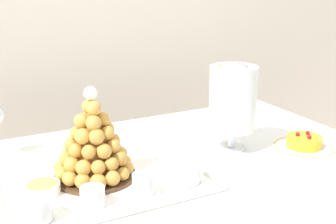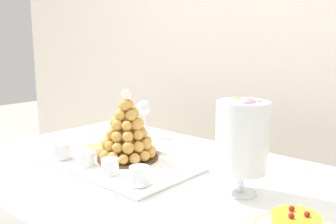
{
  "view_description": "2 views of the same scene",
  "coord_description": "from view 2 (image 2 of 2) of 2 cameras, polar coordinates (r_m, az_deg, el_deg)",
  "views": [
    {
      "loc": [
        -0.49,
        -1.06,
        1.3
      ],
      "look_at": [
        0.06,
        0.01,
        0.93
      ],
      "focal_mm": 48.19,
      "sensor_mm": 36.0,
      "label": 1
    },
    {
      "loc": [
        0.82,
        -0.85,
        1.19
      ],
      "look_at": [
        0.06,
        -0.0,
        0.97
      ],
      "focal_mm": 40.15,
      "sensor_mm": 36.0,
      "label": 2
    }
  ],
  "objects": [
    {
      "name": "wine_glass",
      "position": [
        1.69,
        -3.68,
        0.43
      ],
      "size": [
        0.06,
        0.06,
        0.16
      ],
      "color": "silver",
      "rests_on": "buffet_table"
    },
    {
      "name": "macaron_goblet",
      "position": [
        1.06,
        11.17,
        -3.72
      ],
      "size": [
        0.15,
        0.15,
        0.29
      ],
      "color": "white",
      "rests_on": "buffet_table"
    },
    {
      "name": "dessert_cup_mid_right",
      "position": [
        1.13,
        -4.34,
        -9.73
      ],
      "size": [
        0.06,
        0.06,
        0.06
      ],
      "color": "silver",
      "rests_on": "serving_tray"
    },
    {
      "name": "creme_brulee_ramekin",
      "position": [
        1.46,
        -10.86,
        -5.53
      ],
      "size": [
        0.09,
        0.09,
        0.03
      ],
      "color": "white",
      "rests_on": "serving_tray"
    },
    {
      "name": "dessert_cup_mid_left",
      "position": [
        1.32,
        -12.4,
        -7.04
      ],
      "size": [
        0.06,
        0.06,
        0.05
      ],
      "color": "silver",
      "rests_on": "serving_tray"
    },
    {
      "name": "croquembouche",
      "position": [
        1.35,
        -6.26,
        -3.23
      ],
      "size": [
        0.22,
        0.22,
        0.25
      ],
      "color": "#4C331E",
      "rests_on": "serving_tray"
    },
    {
      "name": "serving_tray",
      "position": [
        1.33,
        -7.47,
        -7.81
      ],
      "size": [
        0.54,
        0.34,
        0.02
      ],
      "color": "white",
      "rests_on": "buffet_table"
    },
    {
      "name": "dessert_cup_centre",
      "position": [
        1.22,
        -8.79,
        -8.29
      ],
      "size": [
        0.06,
        0.06,
        0.05
      ],
      "color": "silver",
      "rests_on": "serving_tray"
    },
    {
      "name": "dessert_cup_left",
      "position": [
        1.42,
        -15.72,
        -5.76
      ],
      "size": [
        0.06,
        0.06,
        0.06
      ],
      "color": "silver",
      "rests_on": "serving_tray"
    },
    {
      "name": "backdrop_wall",
      "position": [
        1.99,
        17.92,
        12.08
      ],
      "size": [
        4.8,
        0.1,
        2.5
      ],
      "primitive_type": "cube",
      "color": "silver",
      "rests_on": "ground_plane"
    },
    {
      "name": "buffet_table",
      "position": [
        1.3,
        -1.87,
        -13.25
      ],
      "size": [
        1.48,
        0.91,
        0.76
      ],
      "color": "brown",
      "rests_on": "ground_plane"
    }
  ]
}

